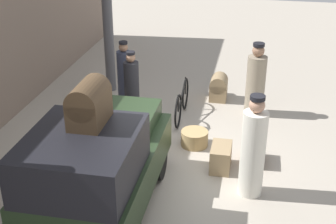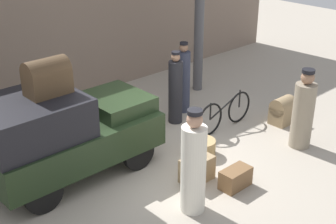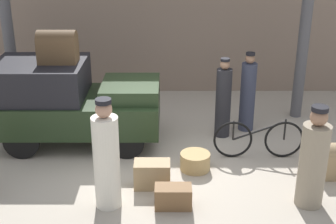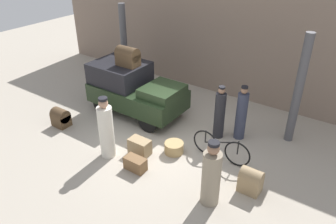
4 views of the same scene
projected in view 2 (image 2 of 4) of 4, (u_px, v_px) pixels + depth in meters
The scene contains 14 objects.
ground_plane at pixel (167, 162), 9.20m from camera, with size 30.00×30.00×0.00m, color #A89E8E.
station_building_facade at pixel (50, 14), 10.99m from camera, with size 16.00×0.15×4.50m.
canopy_pillar_right at pixel (199, 29), 12.02m from camera, with size 0.25×0.25×3.30m.
truck at pixel (62, 132), 8.38m from camera, with size 3.23×1.64×1.70m.
bicycle at pixel (225, 113), 10.39m from camera, with size 1.72×0.04×0.79m.
wicker_basket at pixel (202, 147), 9.42m from camera, with size 0.55×0.55×0.31m.
conductor_in_dark_uniform at pixel (303, 112), 9.49m from camera, with size 0.43×0.43×1.69m.
porter_standing_middle at pixel (193, 166), 7.47m from camera, with size 0.41×0.41×1.82m.
porter_carrying_trunk at pixel (175, 90), 10.53m from camera, with size 0.32×0.32×1.69m.
porter_lifting_near_truck at pixel (183, 80), 11.08m from camera, with size 0.32×0.32×1.72m.
trunk_wicker_pale at pixel (197, 169), 8.51m from camera, with size 0.61×0.37×0.46m.
trunk_large_brown at pixel (235, 178), 8.34m from camera, with size 0.59×0.32×0.36m.
trunk_umber_medium at pixel (283, 110), 10.65m from camera, with size 0.53×0.41×0.64m.
trunk_on_truck_roof at pixel (47, 77), 7.82m from camera, with size 0.73×0.46×0.63m.
Camera 2 is at (-5.38, -5.86, 4.73)m, focal length 50.00 mm.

